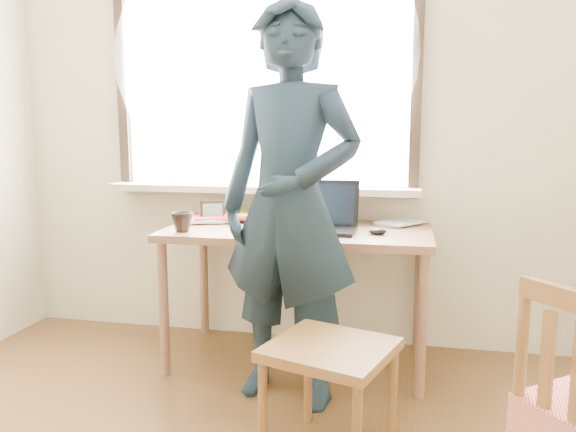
% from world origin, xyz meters
% --- Properties ---
extents(desk, '(1.40, 0.70, 0.75)m').
position_xyz_m(desk, '(0.08, 1.63, 0.67)').
color(desk, brown).
rests_on(desk, ground).
extents(laptop, '(0.38, 0.32, 0.26)m').
position_xyz_m(laptop, '(0.21, 1.60, 0.81)').
color(laptop, black).
rests_on(laptop, desk).
extents(mug_white, '(0.17, 0.17, 0.09)m').
position_xyz_m(mug_white, '(-0.12, 1.80, 0.80)').
color(mug_white, white).
rests_on(mug_white, desk).
extents(mug_dark, '(0.14, 0.14, 0.10)m').
position_xyz_m(mug_dark, '(-0.49, 1.41, 0.80)').
color(mug_dark, black).
rests_on(mug_dark, desk).
extents(mouse, '(0.09, 0.06, 0.03)m').
position_xyz_m(mouse, '(0.50, 1.53, 0.77)').
color(mouse, black).
rests_on(mouse, desk).
extents(desk_clutter, '(0.76, 0.42, 0.03)m').
position_xyz_m(desk_clutter, '(-0.14, 1.74, 0.77)').
color(desk_clutter, '#AB1F25').
rests_on(desk_clutter, desk).
extents(book_a, '(0.24, 0.30, 0.02)m').
position_xyz_m(book_a, '(-0.26, 1.89, 0.76)').
color(book_a, white).
rests_on(book_a, desk).
extents(book_b, '(0.30, 0.31, 0.02)m').
position_xyz_m(book_b, '(0.54, 1.91, 0.76)').
color(book_b, white).
rests_on(book_b, desk).
extents(picture_frame, '(0.14, 0.06, 0.11)m').
position_xyz_m(picture_frame, '(-0.44, 1.73, 0.81)').
color(picture_frame, black).
rests_on(picture_frame, desk).
extents(work_chair, '(0.56, 0.55, 0.46)m').
position_xyz_m(work_chair, '(0.37, 0.77, 0.39)').
color(work_chair, brown).
rests_on(work_chair, ground).
extents(person, '(0.76, 0.58, 1.85)m').
position_xyz_m(person, '(0.12, 1.22, 0.93)').
color(person, '#152330').
rests_on(person, ground).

